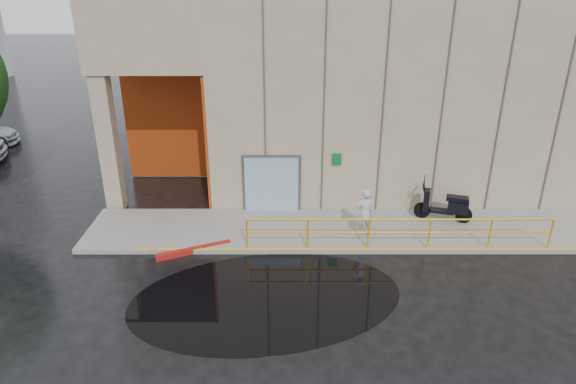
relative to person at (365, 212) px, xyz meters
name	(u,v)px	position (x,y,z in m)	size (l,w,h in m)	color
ground	(258,313)	(-3.28, -4.00, -0.97)	(120.00, 120.00, 0.00)	black
sidewalk	(382,230)	(0.72, 0.50, -0.90)	(20.00, 3.00, 0.15)	gray
building	(389,72)	(1.82, 6.98, 3.23)	(20.00, 10.17, 8.00)	gray
guardrail	(399,233)	(0.97, -0.85, -0.30)	(9.56, 0.06, 1.03)	#DA9B0B
person	(365,212)	(0.00, 0.00, 0.00)	(0.60, 0.39, 1.65)	#BCBCC1
scooter	(445,197)	(2.93, 1.09, 0.05)	(2.01, 1.16, 1.52)	black
red_curb	(194,250)	(-5.47, -0.90, -0.88)	(2.40, 0.18, 0.18)	#9E1712
puddle	(267,298)	(-3.08, -3.32, -0.97)	(7.47, 4.60, 0.01)	black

